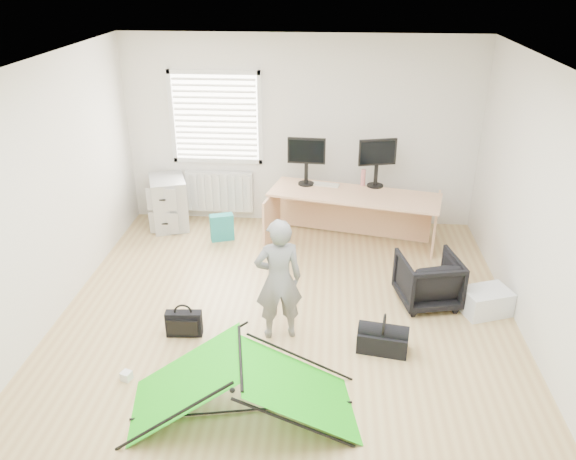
# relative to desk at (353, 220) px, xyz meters

# --- Properties ---
(ground) EXTENTS (5.50, 5.50, 0.00)m
(ground) POSITION_rel_desk_xyz_m (-0.76, -1.96, -0.38)
(ground) COLOR tan
(ground) RESTS_ON ground
(back_wall) EXTENTS (5.00, 0.02, 2.70)m
(back_wall) POSITION_rel_desk_xyz_m (-0.76, 0.79, 0.97)
(back_wall) COLOR silver
(back_wall) RESTS_ON ground
(window) EXTENTS (1.20, 0.06, 1.20)m
(window) POSITION_rel_desk_xyz_m (-1.96, 0.75, 1.17)
(window) COLOR silver
(window) RESTS_ON back_wall
(radiator) EXTENTS (1.00, 0.12, 0.60)m
(radiator) POSITION_rel_desk_xyz_m (-1.96, 0.71, 0.07)
(radiator) COLOR silver
(radiator) RESTS_ON back_wall
(desk) EXTENTS (2.34, 1.18, 0.76)m
(desk) POSITION_rel_desk_xyz_m (0.00, 0.00, 0.00)
(desk) COLOR tan
(desk) RESTS_ON ground
(filing_cabinet) EXTENTS (0.67, 0.77, 0.75)m
(filing_cabinet) POSITION_rel_desk_xyz_m (-2.65, 0.42, -0.01)
(filing_cabinet) COLOR #A6A8AC
(filing_cabinet) RESTS_ON ground
(monitor_left) EXTENTS (0.51, 0.14, 0.49)m
(monitor_left) POSITION_rel_desk_xyz_m (-0.65, 0.30, 0.63)
(monitor_left) COLOR black
(monitor_left) RESTS_ON desk
(monitor_right) EXTENTS (0.53, 0.24, 0.49)m
(monitor_right) POSITION_rel_desk_xyz_m (0.29, 0.30, 0.63)
(monitor_right) COLOR black
(monitor_right) RESTS_ON desk
(keyboard) EXTENTS (0.42, 0.22, 0.02)m
(keyboard) POSITION_rel_desk_xyz_m (-0.40, 0.29, 0.39)
(keyboard) COLOR beige
(keyboard) RESTS_ON desk
(thermos) EXTENTS (0.07, 0.07, 0.23)m
(thermos) POSITION_rel_desk_xyz_m (0.12, 0.32, 0.50)
(thermos) COLOR #B86767
(thermos) RESTS_ON desk
(office_chair) EXTENTS (0.76, 0.77, 0.59)m
(office_chair) POSITION_rel_desk_xyz_m (0.81, -1.37, -0.09)
(office_chair) COLOR black
(office_chair) RESTS_ON ground
(person) EXTENTS (0.55, 0.43, 1.33)m
(person) POSITION_rel_desk_xyz_m (-0.81, -2.12, 0.28)
(person) COLOR slate
(person) RESTS_ON ground
(kite) EXTENTS (2.06, 1.19, 0.60)m
(kite) POSITION_rel_desk_xyz_m (-1.02, -3.26, -0.08)
(kite) COLOR #1BCB13
(kite) RESTS_ON ground
(storage_crate) EXTENTS (0.60, 0.51, 0.28)m
(storage_crate) POSITION_rel_desk_xyz_m (1.44, -1.53, -0.24)
(storage_crate) COLOR silver
(storage_crate) RESTS_ON ground
(tote_bag) EXTENTS (0.35, 0.24, 0.38)m
(tote_bag) POSITION_rel_desk_xyz_m (-1.81, 0.03, -0.19)
(tote_bag) COLOR #1E7E7E
(tote_bag) RESTS_ON ground
(laptop_bag) EXTENTS (0.38, 0.14, 0.28)m
(laptop_bag) POSITION_rel_desk_xyz_m (-1.80, -2.20, -0.24)
(laptop_bag) COLOR black
(laptop_bag) RESTS_ON ground
(white_box) EXTENTS (0.11, 0.11, 0.09)m
(white_box) POSITION_rel_desk_xyz_m (-2.17, -2.94, -0.34)
(white_box) COLOR silver
(white_box) RESTS_ON ground
(duffel_bag) EXTENTS (0.53, 0.33, 0.22)m
(duffel_bag) POSITION_rel_desk_xyz_m (0.25, -2.30, -0.27)
(duffel_bag) COLOR black
(duffel_bag) RESTS_ON ground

